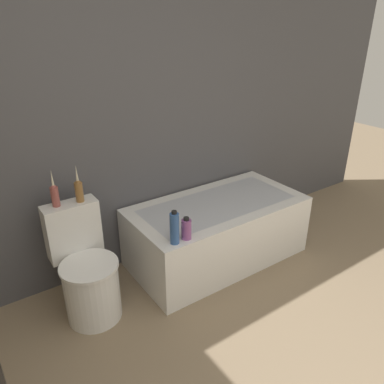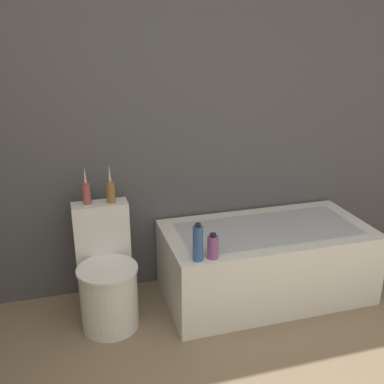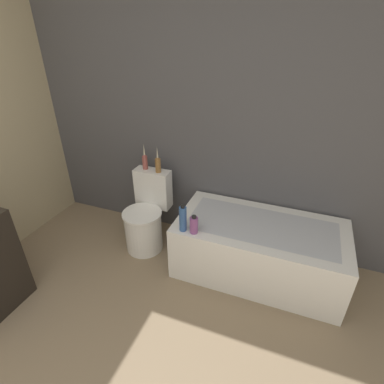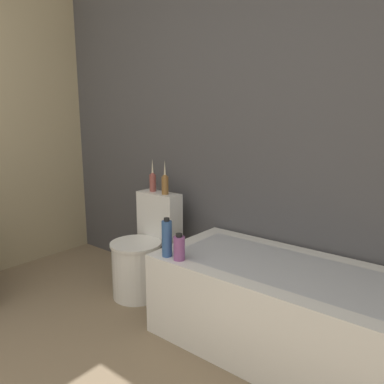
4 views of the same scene
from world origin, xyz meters
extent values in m
cube|color=#4C4C51|center=(0.00, 2.38, 1.30)|extent=(6.40, 0.06, 2.60)
cube|color=white|center=(0.85, 1.97, 0.26)|extent=(1.44, 0.73, 0.52)
cube|color=#B7BCC6|center=(0.85, 1.97, 0.51)|extent=(1.24, 0.53, 0.01)
cylinder|color=white|center=(-0.27, 1.89, 0.20)|extent=(0.36, 0.36, 0.40)
cylinder|color=white|center=(-0.27, 1.89, 0.41)|extent=(0.38, 0.38, 0.02)
cube|color=white|center=(-0.27, 2.15, 0.56)|extent=(0.36, 0.15, 0.40)
cylinder|color=#994C47|center=(-0.35, 2.16, 0.83)|extent=(0.05, 0.05, 0.13)
sphere|color=#994C47|center=(-0.35, 2.16, 0.89)|extent=(0.03, 0.03, 0.03)
cone|color=beige|center=(-0.35, 2.16, 0.95)|extent=(0.02, 0.02, 0.12)
cylinder|color=olive|center=(-0.20, 2.14, 0.83)|extent=(0.05, 0.05, 0.14)
sphere|color=olive|center=(-0.20, 2.14, 0.90)|extent=(0.03, 0.03, 0.03)
cone|color=beige|center=(-0.20, 2.14, 0.96)|extent=(0.02, 0.02, 0.12)
cylinder|color=#335999|center=(0.25, 1.67, 0.63)|extent=(0.06, 0.06, 0.22)
cylinder|color=black|center=(0.25, 1.67, 0.75)|extent=(0.03, 0.03, 0.02)
cylinder|color=#8C4C8C|center=(0.34, 1.67, 0.59)|extent=(0.07, 0.07, 0.14)
cylinder|color=black|center=(0.34, 1.67, 0.67)|extent=(0.04, 0.04, 0.02)
camera|label=1|loc=(-0.86, -0.13, 1.87)|focal=35.00mm
camera|label=2|loc=(-0.45, -0.62, 1.82)|focal=42.00mm
camera|label=3|loc=(1.04, -0.18, 2.02)|focal=28.00mm
camera|label=4|loc=(1.71, 0.10, 1.36)|focal=35.00mm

